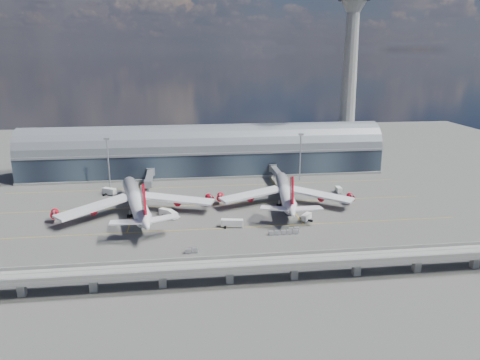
{
  "coord_description": "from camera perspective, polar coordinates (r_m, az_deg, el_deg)",
  "views": [
    {
      "loc": [
        -13.4,
        -182.71,
        68.23
      ],
      "look_at": [
        11.65,
        10.0,
        14.0
      ],
      "focal_mm": 35.0,
      "sensor_mm": 36.0,
      "label": 1
    }
  ],
  "objects": [
    {
      "name": "service_truck_1",
      "position": [
        201.79,
        -9.08,
        -3.91
      ],
      "size": [
        5.73,
        5.0,
        3.07
      ],
      "rotation": [
        0.0,
        0.0,
        0.97
      ],
      "color": "silver",
      "rests_on": "ground"
    },
    {
      "name": "cargo_train_1",
      "position": [
        180.76,
        5.31,
        -6.38
      ],
      "size": [
        11.69,
        1.63,
        1.55
      ],
      "rotation": [
        0.0,
        0.0,
        1.56
      ],
      "color": "gray",
      "rests_on": "ground"
    },
    {
      "name": "ground",
      "position": [
        195.5,
        -3.02,
        -4.86
      ],
      "size": [
        500.0,
        500.0,
        0.0
      ],
      "primitive_type": "plane",
      "color": "#474744",
      "rests_on": "ground"
    },
    {
      "name": "control_tower",
      "position": [
        283.83,
        13.18,
        11.84
      ],
      "size": [
        19.0,
        19.0,
        103.0
      ],
      "color": "gray",
      "rests_on": "ground"
    },
    {
      "name": "cargo_train_0",
      "position": [
        165.27,
        -5.91,
        -8.57
      ],
      "size": [
        4.8,
        2.17,
        1.58
      ],
      "rotation": [
        0.0,
        0.0,
        1.42
      ],
      "color": "gray",
      "rests_on": "ground"
    },
    {
      "name": "taxi_lines",
      "position": [
        216.3,
        -3.48,
        -2.82
      ],
      "size": [
        200.0,
        80.12,
        0.01
      ],
      "color": "gold",
      "rests_on": "ground"
    },
    {
      "name": "jet_bridge_right",
      "position": [
        247.43,
        4.59,
        0.78
      ],
      "size": [
        4.4,
        32.0,
        7.25
      ],
      "color": "gray",
      "rests_on": "ground"
    },
    {
      "name": "jet_bridge_left",
      "position": [
        244.66,
        -10.98,
        0.37
      ],
      "size": [
        4.4,
        28.0,
        7.25
      ],
      "color": "gray",
      "rests_on": "ground"
    },
    {
      "name": "airliner_right",
      "position": [
        212.74,
        5.6,
        -1.66
      ],
      "size": [
        62.93,
        65.82,
        20.9
      ],
      "rotation": [
        0.0,
        0.0,
        -0.14
      ],
      "color": "white",
      "rests_on": "ground"
    },
    {
      "name": "cargo_train_2",
      "position": [
        184.08,
        6.59,
        -6.01
      ],
      "size": [
        4.56,
        2.05,
        1.5
      ],
      "rotation": [
        0.0,
        0.0,
        1.42
      ],
      "color": "gray",
      "rests_on": "ground"
    },
    {
      "name": "terminal",
      "position": [
        267.17,
        -4.37,
        3.25
      ],
      "size": [
        200.0,
        30.0,
        28.0
      ],
      "color": "#1D2430",
      "rests_on": "ground"
    },
    {
      "name": "service_truck_0",
      "position": [
        198.97,
        -8.3,
        -4.17
      ],
      "size": [
        5.37,
        7.29,
        2.91
      ],
      "rotation": [
        0.0,
        0.0,
        0.49
      ],
      "color": "silver",
      "rests_on": "ground"
    },
    {
      "name": "airliner_left",
      "position": [
        203.22,
        -12.52,
        -2.53
      ],
      "size": [
        68.48,
        72.11,
        22.08
      ],
      "rotation": [
        0.0,
        0.0,
        0.2
      ],
      "color": "white",
      "rests_on": "ground"
    },
    {
      "name": "service_truck_4",
      "position": [
        236.18,
        11.91,
        -1.18
      ],
      "size": [
        2.52,
        4.99,
        2.88
      ],
      "rotation": [
        0.0,
        0.0,
        -0.01
      ],
      "color": "silver",
      "rests_on": "ground"
    },
    {
      "name": "service_truck_2",
      "position": [
        186.98,
        -0.98,
        -5.27
      ],
      "size": [
        9.04,
        4.08,
        3.16
      ],
      "rotation": [
        0.0,
        0.0,
        1.38
      ],
      "color": "silver",
      "rests_on": "ground"
    },
    {
      "name": "service_truck_5",
      "position": [
        236.6,
        -15.65,
        -1.34
      ],
      "size": [
        7.15,
        5.76,
        3.28
      ],
      "rotation": [
        0.0,
        0.0,
        1.02
      ],
      "color": "silver",
      "rests_on": "ground"
    },
    {
      "name": "guideway",
      "position": [
        143.01,
        -1.29,
        -10.52
      ],
      "size": [
        220.0,
        8.5,
        7.2
      ],
      "color": "gray",
      "rests_on": "ground"
    },
    {
      "name": "service_truck_3",
      "position": [
        195.98,
        8.08,
        -4.5
      ],
      "size": [
        5.47,
        5.88,
        2.81
      ],
      "rotation": [
        0.0,
        0.0,
        -0.7
      ],
      "color": "silver",
      "rests_on": "ground"
    },
    {
      "name": "floodlight_mast_left",
      "position": [
        246.63,
        -15.76,
        2.21
      ],
      "size": [
        3.0,
        0.7,
        25.7
      ],
      "color": "gray",
      "rests_on": "ground"
    },
    {
      "name": "floodlight_mast_right",
      "position": [
        252.01,
        7.36,
        2.95
      ],
      "size": [
        3.0,
        0.7,
        25.7
      ],
      "color": "gray",
      "rests_on": "ground"
    }
  ]
}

